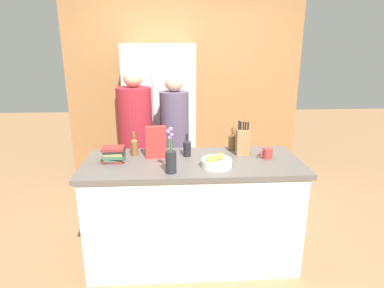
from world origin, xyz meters
TOP-DOWN VIEW (x-y plane):
  - ground_plane at (0.00, 0.00)m, footprint 14.00×14.00m
  - kitchen_island at (0.00, 0.00)m, footprint 1.81×0.75m
  - back_wall_wood at (0.00, 1.72)m, footprint 3.01×0.12m
  - refrigerator at (-0.31, 1.36)m, footprint 0.82×0.62m
  - fruit_bowl at (0.18, -0.14)m, footprint 0.24×0.24m
  - knife_block at (0.45, 0.15)m, footprint 0.11×0.10m
  - flower_vase at (-0.18, -0.25)m, footprint 0.08×0.08m
  - cereal_box at (-0.31, 0.10)m, footprint 0.17×0.07m
  - coffee_mug at (0.64, 0.03)m, footprint 0.12×0.09m
  - book_stack at (-0.65, 0.01)m, footprint 0.20×0.15m
  - bottle_oil at (0.39, 0.29)m, footprint 0.08×0.08m
  - bottle_vinegar at (-0.04, 0.13)m, footprint 0.07×0.07m
  - bottle_wine at (-0.31, 0.29)m, footprint 0.08×0.08m
  - bottle_water at (-0.50, 0.17)m, footprint 0.06×0.06m
  - person_at_sink at (-0.54, 0.69)m, footprint 0.35×0.35m
  - person_in_blue at (-0.14, 0.74)m, footprint 0.30×0.30m

SIDE VIEW (x-z plane):
  - ground_plane at x=0.00m, z-range 0.00..0.00m
  - kitchen_island at x=0.00m, z-range 0.00..0.92m
  - person_in_blue at x=-0.14m, z-range 0.11..1.69m
  - person_at_sink at x=-0.54m, z-range 0.10..1.75m
  - refrigerator at x=-0.31m, z-range 0.00..1.87m
  - fruit_bowl at x=0.18m, z-range 0.91..1.01m
  - coffee_mug at x=0.64m, z-range 0.92..1.01m
  - book_stack at x=-0.65m, z-range 0.92..1.05m
  - bottle_wine at x=-0.31m, z-range 0.90..1.10m
  - bottle_vinegar at x=-0.04m, z-range 0.90..1.10m
  - bottle_water at x=-0.50m, z-range 0.90..1.11m
  - bottle_oil at x=0.39m, z-range 0.90..1.11m
  - flower_vase at x=-0.18m, z-range 0.85..1.21m
  - knife_block at x=0.45m, z-range 0.88..1.19m
  - cereal_box at x=-0.31m, z-range 0.92..1.20m
  - back_wall_wood at x=0.00m, z-range 0.00..2.60m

